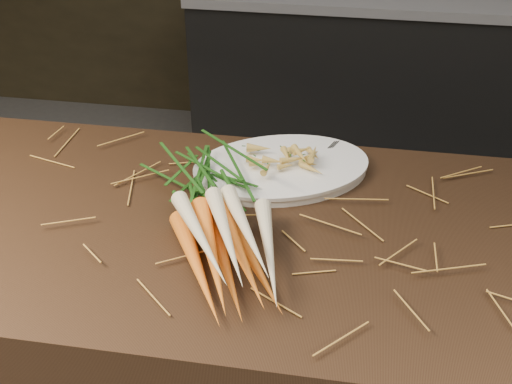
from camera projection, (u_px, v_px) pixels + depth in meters
main_counter at (271, 383)px, 1.49m from camera, size 2.40×0.70×0.90m
back_counter at (392, 78)px, 3.01m from camera, size 1.82×0.62×0.84m
straw_bedding at (274, 225)px, 1.24m from camera, size 1.40×0.60×0.02m
root_veg_bunch at (210, 202)px, 1.23m from camera, size 0.37×0.56×0.10m
serving_platter at (281, 170)px, 1.40m from camera, size 0.45×0.38×0.02m
roasted_veg_heap at (282, 157)px, 1.38m from camera, size 0.22×0.20×0.04m
serving_fork at (344, 162)px, 1.40m from camera, size 0.07×0.14×0.00m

